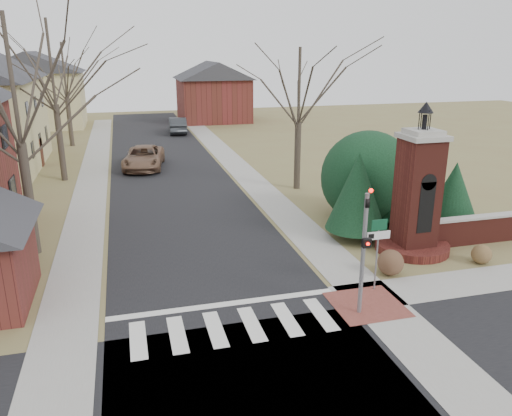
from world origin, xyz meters
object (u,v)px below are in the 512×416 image
object	(u,v)px
sign_post	(378,241)
pickup_truck	(144,158)
distant_car	(178,125)
traffic_signal_pole	(364,242)
brick_gate_monument	(416,203)

from	to	relation	value
sign_post	pickup_truck	distance (m)	23.36
pickup_truck	distant_car	world-z (taller)	distant_car
sign_post	distant_car	distance (m)	37.80
traffic_signal_pole	brick_gate_monument	bearing A→B (deg)	43.24
brick_gate_monument	pickup_truck	bearing A→B (deg)	118.92
brick_gate_monument	pickup_truck	xyz separation A→B (m)	(-10.60, 19.19, -1.36)
traffic_signal_pole	distant_car	size ratio (longest dim) A/B	0.90
traffic_signal_pole	sign_post	xyz separation A→B (m)	(1.29, 1.41, -0.64)
sign_post	brick_gate_monument	xyz separation A→B (m)	(3.41, 3.01, 0.22)
traffic_signal_pole	distant_car	xyz separation A→B (m)	(-1.64, 39.08, -1.77)
pickup_truck	distant_car	size ratio (longest dim) A/B	1.16
traffic_signal_pole	pickup_truck	bearing A→B (deg)	104.03
traffic_signal_pole	pickup_truck	distance (m)	24.40
traffic_signal_pole	pickup_truck	world-z (taller)	traffic_signal_pole
brick_gate_monument	distant_car	xyz separation A→B (m)	(-6.34, 34.66, -1.35)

